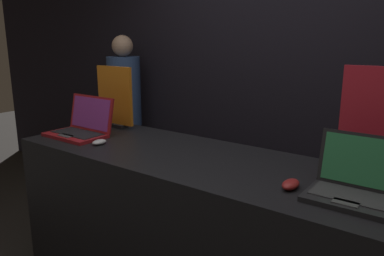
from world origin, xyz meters
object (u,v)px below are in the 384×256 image
laptop_back (355,184)px  promo_stand_back (378,124)px  mouse_back (291,184)px  person_bystander (125,118)px  laptop_front (82,126)px  promo_stand_front (115,99)px  mouse_front (99,142)px

laptop_back → promo_stand_back: promo_stand_back is taller
mouse_back → person_bystander: bearing=153.1°
laptop_front → laptop_back: 1.64m
promo_stand_front → mouse_back: 1.46m
mouse_back → promo_stand_back: promo_stand_back is taller
promo_stand_front → laptop_back: size_ratio=1.29×
laptop_front → person_bystander: size_ratio=0.24×
promo_stand_front → promo_stand_back: 1.64m
promo_stand_front → laptop_back: (1.64, -0.28, -0.14)m
laptop_front → promo_stand_front: 0.32m
promo_stand_front → person_bystander: person_bystander is taller
laptop_front → person_bystander: person_bystander is taller
mouse_front → promo_stand_back: (1.38, 0.42, 0.22)m
laptop_front → promo_stand_front: (-0.00, 0.29, 0.14)m
mouse_front → mouse_back: 1.15m
laptop_front → person_bystander: 1.20m
laptop_back → promo_stand_back: 0.38m
promo_stand_back → person_bystander: size_ratio=0.30×
mouse_front → person_bystander: bearing=130.2°
promo_stand_front → promo_stand_back: promo_stand_back is taller
mouse_front → mouse_back: mouse_back is taller
laptop_front → mouse_front: 0.27m
mouse_back → laptop_back: bearing=13.7°
mouse_front → promo_stand_front: promo_stand_front is taller
mouse_back → person_bystander: size_ratio=0.07×
laptop_front → laptop_back: laptop_front is taller
laptop_front → person_bystander: (-0.65, 0.99, -0.20)m
laptop_front → person_bystander: bearing=123.1°
mouse_back → promo_stand_back: size_ratio=0.23×
mouse_front → laptop_back: (1.38, 0.09, 0.04)m
mouse_front → promo_stand_front: (-0.26, 0.37, 0.18)m
laptop_front → promo_stand_front: promo_stand_front is taller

